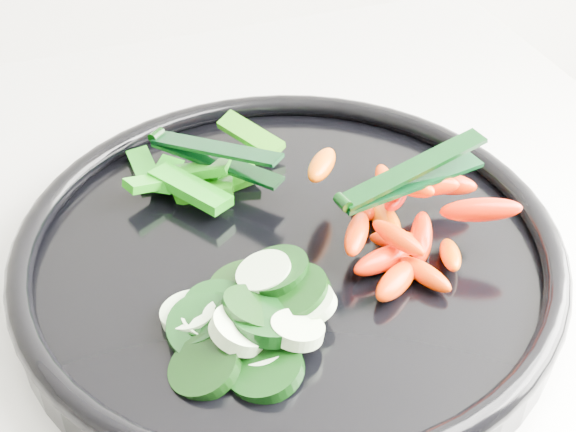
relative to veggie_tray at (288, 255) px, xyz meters
name	(u,v)px	position (x,y,z in m)	size (l,w,h in m)	color
veggie_tray	(288,255)	(0.00, 0.00, 0.00)	(0.43, 0.43, 0.04)	black
cucumber_pile	(240,318)	(-0.05, -0.06, 0.01)	(0.13, 0.13, 0.04)	black
carrot_pile	(403,219)	(0.08, -0.02, 0.02)	(0.13, 0.14, 0.05)	#EE1300
pepper_pile	(197,174)	(-0.04, 0.10, 0.01)	(0.13, 0.11, 0.04)	#1E700A
tong_carrot	(408,177)	(0.08, -0.01, 0.05)	(0.11, 0.03, 0.02)	black
tong_pepper	(212,153)	(-0.03, 0.09, 0.03)	(0.08, 0.10, 0.02)	black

